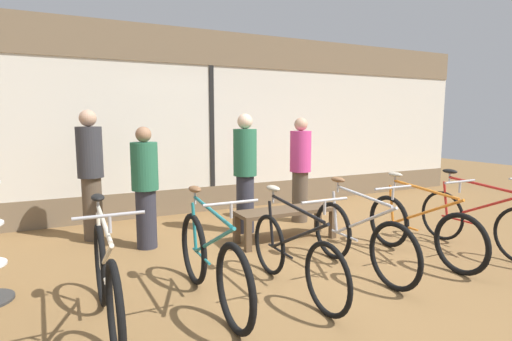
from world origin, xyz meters
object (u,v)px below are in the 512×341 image
bicycle_center_right (360,238)px  customer_near_bench (91,172)px  bicycle_far_left (106,281)px  customer_near_rack (145,186)px  bicycle_right (420,228)px  bicycle_left (211,262)px  display_bench (286,215)px  customer_mid_floor (245,171)px  bicycle_far_right (477,221)px  customer_by_window (300,168)px  bicycle_center_left (294,254)px

bicycle_center_right → customer_near_bench: size_ratio=0.94×
bicycle_far_left → customer_near_rack: (0.69, 1.94, 0.42)m
bicycle_right → bicycle_far_left: bearing=-178.9°
bicycle_left → display_bench: size_ratio=1.28×
display_bench → customer_near_bench: bearing=152.3°
bicycle_right → customer_mid_floor: (-1.41, 1.95, 0.55)m
bicycle_far_left → bicycle_far_right: bearing=-0.5°
bicycle_far_right → customer_by_window: bearing=119.0°
bicycle_far_left → bicycle_center_left: 1.71m
bicycle_center_left → customer_near_bench: 3.18m
bicycle_left → bicycle_center_right: 1.72m
customer_by_window → customer_mid_floor: (-1.07, -0.18, 0.03)m
customer_mid_floor → display_bench: bearing=-62.2°
bicycle_right → customer_near_bench: size_ratio=0.97×
bicycle_center_right → bicycle_far_right: bicycle_center_right is taller
customer_near_bench → bicycle_left: bearing=-72.6°
bicycle_left → customer_near_bench: size_ratio=1.00×
display_bench → customer_by_window: customer_by_window is taller
bicycle_left → customer_near_rack: 1.94m
bicycle_left → bicycle_center_right: bicycle_left is taller
bicycle_far_left → customer_mid_floor: bearing=43.3°
bicycle_center_left → customer_near_bench: size_ratio=0.95×
display_bench → customer_near_rack: (-1.78, 0.55, 0.46)m
bicycle_center_left → bicycle_far_right: bearing=0.2°
bicycle_far_left → customer_by_window: customer_by_window is taller
bicycle_left → bicycle_far_left: bearing=-176.1°
bicycle_center_right → display_bench: size_ratio=1.20×
bicycle_far_left → bicycle_center_left: bearing=-1.5°
bicycle_far_left → customer_near_rack: size_ratio=1.13×
bicycle_far_right → customer_mid_floor: customer_mid_floor is taller
bicycle_center_right → customer_near_bench: 3.65m
bicycle_far_left → bicycle_left: (0.90, 0.06, -0.01)m
bicycle_right → display_bench: (-1.08, 1.32, -0.01)m
bicycle_left → bicycle_center_left: size_ratio=1.05×
customer_near_bench → customer_by_window: bearing=-8.0°
customer_near_rack → customer_mid_floor: size_ratio=0.90×
bicycle_far_left → customer_by_window: bearing=34.4°
bicycle_right → bicycle_far_right: bearing=-6.6°
bicycle_left → display_bench: (1.57, 1.33, -0.03)m
bicycle_far_left → customer_near_bench: customer_near_bench is taller
bicycle_far_right → customer_mid_floor: (-2.31, 2.05, 0.53)m
bicycle_center_left → customer_near_bench: (-1.61, 2.68, 0.58)m
bicycle_far_left → bicycle_center_right: size_ratio=1.06×
bicycle_far_left → customer_near_rack: bearing=70.5°
bicycle_center_left → customer_near_rack: bearing=117.2°
bicycle_right → customer_near_bench: customer_near_bench is taller
customer_near_rack → customer_near_bench: customer_near_bench is taller
bicycle_far_right → customer_by_window: 2.60m
customer_by_window → customer_near_bench: customer_near_bench is taller
bicycle_right → display_bench: 1.71m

